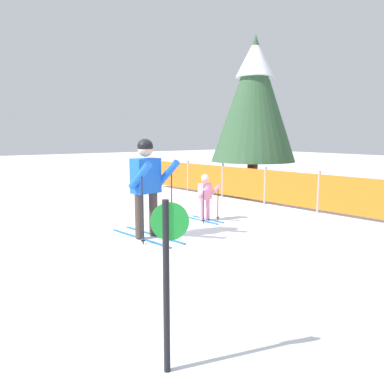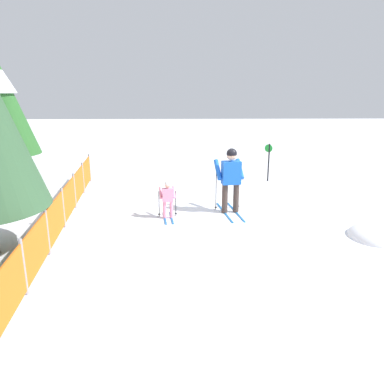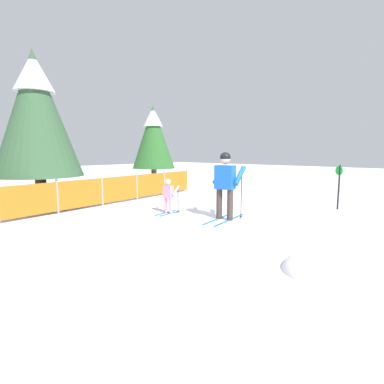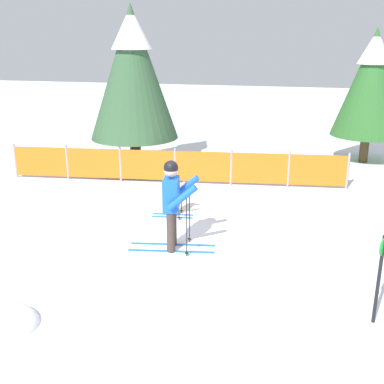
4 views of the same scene
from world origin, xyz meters
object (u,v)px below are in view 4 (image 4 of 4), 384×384
object	(u,v)px
conifer_near	(372,81)
trail_marker	(380,269)
conifer_far	(133,70)
skier_child	(173,192)
skier_adult	(173,197)
safety_fence	(175,166)

from	to	relation	value
conifer_near	trail_marker	bearing A→B (deg)	-95.24
conifer_far	skier_child	bearing A→B (deg)	-59.40
skier_adult	trail_marker	world-z (taller)	skier_adult
conifer_far	conifer_near	distance (m)	7.19
safety_fence	skier_child	bearing A→B (deg)	-76.56
skier_child	conifer_near	bearing A→B (deg)	45.29
trail_marker	skier_child	bearing A→B (deg)	138.40
skier_adult	safety_fence	xyz separation A→B (m)	(-1.02, 4.09, -0.54)
skier_adult	skier_child	distance (m)	1.76
skier_adult	conifer_near	world-z (taller)	conifer_near
skier_child	conifer_far	distance (m)	4.67
skier_adult	trail_marker	xyz separation A→B (m)	(3.40, -1.76, -0.20)
skier_child	conifer_near	size ratio (longest dim) A/B	0.24
safety_fence	conifer_near	xyz separation A→B (m)	(5.27, 3.50, 2.04)
trail_marker	safety_fence	bearing A→B (deg)	127.04
safety_fence	trail_marker	bearing A→B (deg)	-52.96
conifer_far	trail_marker	bearing A→B (deg)	-49.44
conifer_near	safety_fence	bearing A→B (deg)	-146.45
skier_child	conifer_near	xyz separation A→B (m)	(4.69, 5.95, 1.97)
conifer_near	skier_child	bearing A→B (deg)	-128.24
conifer_near	skier_adult	bearing A→B (deg)	-119.30
skier_child	conifer_far	bearing A→B (deg)	114.12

